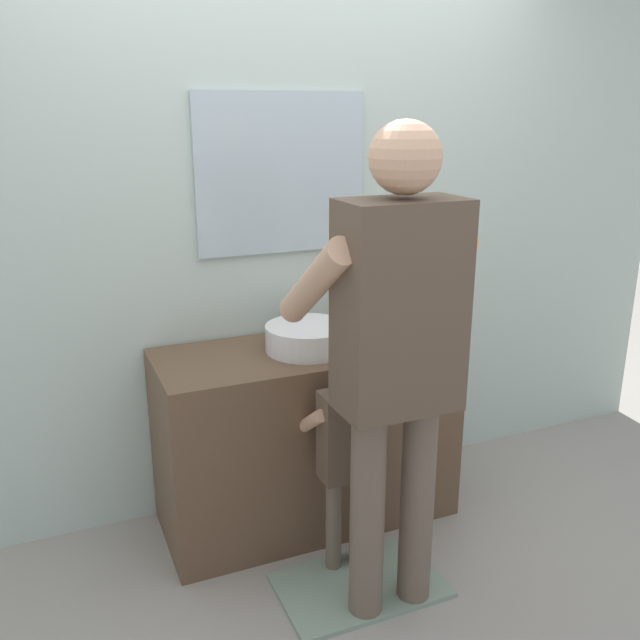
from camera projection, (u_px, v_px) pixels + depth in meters
name	position (u px, v px, depth m)	size (l,w,h in m)	color
ground_plane	(334.00, 551.00, 2.89)	(14.00, 14.00, 0.00)	#9E998E
back_wall	(279.00, 213.00, 3.03)	(4.40, 0.10, 2.70)	silver
vanity_cabinet	(307.00, 434.00, 3.03)	(1.29, 0.54, 0.81)	brown
sink_basin	(308.00, 337.00, 2.88)	(0.36, 0.36, 0.11)	white
faucet	(290.00, 318.00, 3.06)	(0.18, 0.14, 0.18)	#B7BABF
toothbrush_cup	(376.00, 322.00, 3.09)	(0.07, 0.07, 0.21)	silver
bath_mat	(360.00, 585.00, 2.67)	(0.64, 0.40, 0.02)	gray
child_toddler	(345.00, 447.00, 2.64)	(0.28, 0.28, 0.90)	#6B5B4C
adult_parent	(396.00, 338.00, 2.28)	(0.55, 0.57, 1.77)	#6B5B4C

